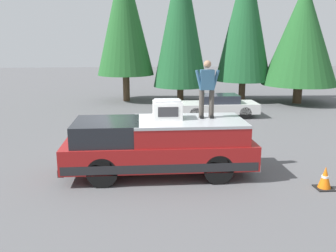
{
  "coord_description": "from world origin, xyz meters",
  "views": [
    {
      "loc": [
        -10.84,
        0.0,
        3.9
      ],
      "look_at": [
        0.02,
        -0.84,
        1.35
      ],
      "focal_mm": 39.16,
      "sensor_mm": 36.0,
      "label": 1
    }
  ],
  "objects_px": {
    "pickup_truck": "(159,146)",
    "parked_car_white": "(218,106)",
    "traffic_cone": "(325,178)",
    "person_on_truck_bed": "(207,88)",
    "compressor_unit": "(167,109)"
  },
  "relations": [
    {
      "from": "compressor_unit",
      "to": "traffic_cone",
      "type": "bearing_deg",
      "value": -111.94
    },
    {
      "from": "person_on_truck_bed",
      "to": "traffic_cone",
      "type": "xyz_separation_m",
      "value": [
        -1.7,
        -2.95,
        -2.26
      ]
    },
    {
      "from": "traffic_cone",
      "to": "parked_car_white",
      "type": "bearing_deg",
      "value": 4.99
    },
    {
      "from": "parked_car_white",
      "to": "traffic_cone",
      "type": "distance_m",
      "value": 9.75
    },
    {
      "from": "pickup_truck",
      "to": "person_on_truck_bed",
      "type": "height_order",
      "value": "person_on_truck_bed"
    },
    {
      "from": "person_on_truck_bed",
      "to": "traffic_cone",
      "type": "distance_m",
      "value": 4.09
    },
    {
      "from": "parked_car_white",
      "to": "person_on_truck_bed",
      "type": "bearing_deg",
      "value": 165.29
    },
    {
      "from": "pickup_truck",
      "to": "traffic_cone",
      "type": "distance_m",
      "value": 4.65
    },
    {
      "from": "pickup_truck",
      "to": "traffic_cone",
      "type": "xyz_separation_m",
      "value": [
        -1.47,
        -4.37,
        -0.58
      ]
    },
    {
      "from": "compressor_unit",
      "to": "traffic_cone",
      "type": "xyz_separation_m",
      "value": [
        -1.66,
        -4.12,
        -1.64
      ]
    },
    {
      "from": "parked_car_white",
      "to": "traffic_cone",
      "type": "xyz_separation_m",
      "value": [
        -9.71,
        -0.85,
        -0.29
      ]
    },
    {
      "from": "person_on_truck_bed",
      "to": "parked_car_white",
      "type": "relative_size",
      "value": 0.41
    },
    {
      "from": "compressor_unit",
      "to": "traffic_cone",
      "type": "distance_m",
      "value": 4.73
    },
    {
      "from": "pickup_truck",
      "to": "parked_car_white",
      "type": "relative_size",
      "value": 1.35
    },
    {
      "from": "pickup_truck",
      "to": "parked_car_white",
      "type": "bearing_deg",
      "value": -23.15
    }
  ]
}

